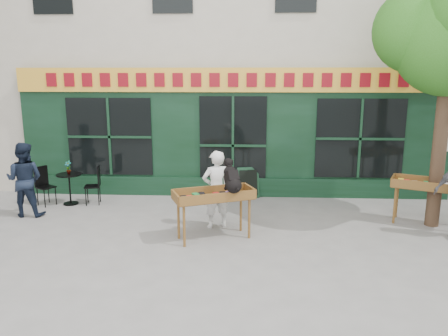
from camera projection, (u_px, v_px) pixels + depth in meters
The scene contains 12 objects.
ground at pixel (229, 226), 9.21m from camera, with size 80.00×80.00×0.00m, color slate.
building at pixel (237, 15), 13.98m from camera, with size 14.00×7.26×10.00m.
book_cart_center at pixel (214, 198), 8.37m from camera, with size 1.62×1.15×0.99m.
dog at pixel (232, 175), 8.20m from camera, with size 0.34×0.60×0.60m, color black, non-canonical shape.
woman at pixel (216, 189), 9.00m from camera, with size 0.59×0.39×1.63m, color white.
book_cart_right at pixel (431, 187), 9.13m from camera, with size 1.62×1.18×0.99m.
bistro_table at pixel (69, 183), 10.65m from camera, with size 0.60×0.60×0.76m.
bistro_chair_left at pixel (43, 182), 10.63m from camera, with size 0.50×0.50×0.95m.
bistro_chair_right at pixel (96, 182), 10.68m from camera, with size 0.43×0.43×0.95m.
potted_plant at pixel (68, 167), 10.57m from camera, with size 0.17×0.12×0.33m, color gray.
man_left at pixel (24, 180), 9.75m from camera, with size 0.81×0.63×1.67m, color black.
chalkboard at pixel (248, 183), 11.24m from camera, with size 0.59×0.30×0.79m.
Camera 1 is at (0.37, -8.73, 3.16)m, focal length 35.00 mm.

